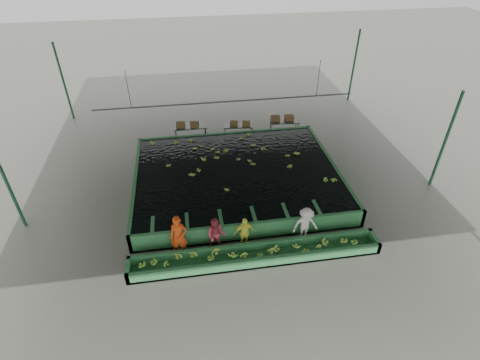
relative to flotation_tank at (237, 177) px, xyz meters
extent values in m
plane|color=slate|center=(0.00, -1.50, -0.45)|extent=(80.00, 80.00, 0.00)
cube|color=gray|center=(0.00, -1.50, 4.55)|extent=(20.00, 22.00, 0.04)
cube|color=black|center=(0.00, 0.00, 0.40)|extent=(9.70, 7.70, 0.00)
cylinder|color=#59605B|center=(0.00, 3.50, 2.55)|extent=(0.08, 0.08, 14.00)
cylinder|color=#59605B|center=(-5.00, 3.50, 3.55)|extent=(0.04, 0.04, 2.00)
cylinder|color=#59605B|center=(5.00, 3.50, 3.55)|extent=(0.04, 0.04, 2.00)
imported|color=#DE4412|center=(-2.95, -4.30, 0.49)|extent=(0.71, 0.49, 1.89)
imported|color=#B13747|center=(-1.49, -4.30, 0.35)|extent=(0.92, 0.80, 1.60)
imported|color=#F3F74E|center=(-0.36, -4.30, 0.30)|extent=(0.91, 0.46, 1.50)
imported|color=silver|center=(2.19, -4.30, 0.37)|extent=(1.08, 0.63, 1.65)
camera|label=1|loc=(-2.25, -15.15, 10.80)|focal=28.00mm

